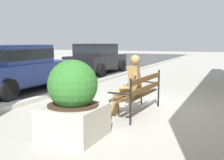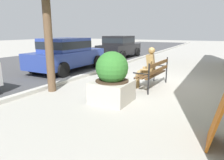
% 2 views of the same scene
% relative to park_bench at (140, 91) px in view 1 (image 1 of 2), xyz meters
% --- Properties ---
extents(ground_plane, '(80.00, 80.00, 0.00)m').
position_rel_park_bench_xyz_m(ground_plane, '(0.28, 0.17, -0.54)').
color(ground_plane, '#9E9B93').
extents(curb_stone, '(60.00, 0.20, 0.12)m').
position_rel_park_bench_xyz_m(curb_stone, '(0.28, 3.07, -0.48)').
color(curb_stone, '#B2AFA8').
rests_on(curb_stone, ground).
extents(park_bench, '(1.83, 0.64, 0.95)m').
position_rel_park_bench_xyz_m(park_bench, '(0.00, 0.00, 0.00)').
color(park_bench, brown).
rests_on(park_bench, ground).
extents(bronze_statue_seated, '(0.60, 0.84, 1.37)m').
position_rel_park_bench_xyz_m(bronze_statue_seated, '(-0.19, 0.21, 0.12)').
color(bronze_statue_seated, olive).
rests_on(bronze_statue_seated, ground).
extents(concrete_planter, '(0.99, 0.99, 1.36)m').
position_rel_park_bench_xyz_m(concrete_planter, '(-1.94, 0.56, 0.09)').
color(concrete_planter, '#A8A399').
rests_on(concrete_planter, ground).
extents(parked_car_blue, '(4.12, 1.96, 1.56)m').
position_rel_park_bench_xyz_m(parked_car_blue, '(0.98, 4.64, 0.30)').
color(parked_car_blue, navy).
rests_on(parked_car_blue, ground).
extents(parked_car_black, '(4.12, 1.96, 1.56)m').
position_rel_park_bench_xyz_m(parked_car_black, '(6.71, 4.64, 0.30)').
color(parked_car_black, black).
rests_on(parked_car_black, ground).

